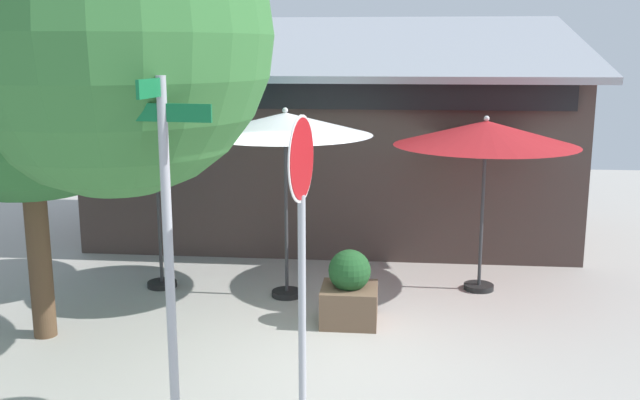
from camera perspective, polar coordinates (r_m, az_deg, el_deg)
The scene contains 9 objects.
ground_plane at distance 8.65m, azimuth -0.23°, elevation -12.42°, with size 28.00×28.00×0.10m, color #ADA8A0.
cafe_building at distance 13.92m, azimuth 1.12°, elevation 4.24°, with size 9.05×4.78×4.19m.
street_sign_post at distance 6.61m, azimuth -12.02°, elevation -1.52°, with size 0.91×0.97×3.29m.
stop_sign at distance 6.30m, azimuth -1.47°, elevation -1.43°, with size 0.14×0.76×2.97m.
patio_umbrella_teal_left at distance 10.66m, azimuth -13.00°, elevation 6.37°, with size 2.39×2.39×2.85m.
patio_umbrella_ivory_center at distance 9.99m, azimuth -2.77°, elevation 5.92°, with size 2.44×2.44×2.73m.
patio_umbrella_crimson_right at distance 10.56m, azimuth 13.02°, elevation 5.10°, with size 2.64×2.64×2.59m.
shade_tree at distance 8.83m, azimuth -21.19°, elevation 14.25°, with size 5.41×4.76×6.51m.
sidewalk_planter at distance 9.43m, azimuth 2.34°, elevation -7.25°, with size 0.73×0.73×0.98m.
Camera 1 is at (0.82, -7.85, 3.51)m, focal length 40.37 mm.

